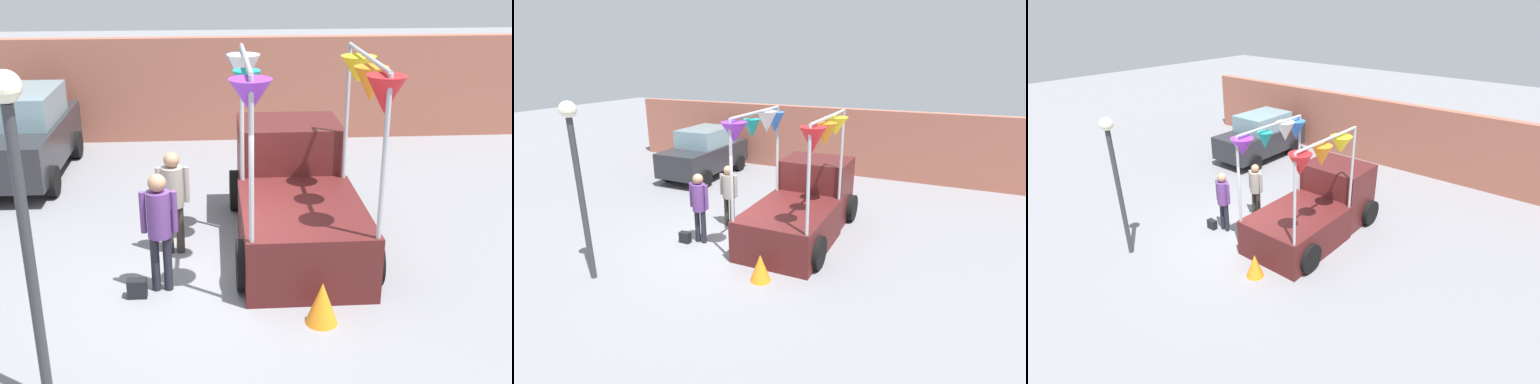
% 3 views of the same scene
% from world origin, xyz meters
% --- Properties ---
extents(ground_plane, '(60.00, 60.00, 0.00)m').
position_xyz_m(ground_plane, '(0.00, 0.00, 0.00)').
color(ground_plane, slate).
extents(vendor_truck, '(2.48, 4.15, 3.30)m').
position_xyz_m(vendor_truck, '(1.36, 1.46, 0.92)').
color(vendor_truck, '#4C1919').
rests_on(vendor_truck, ground).
extents(parked_car, '(1.88, 4.00, 1.88)m').
position_xyz_m(parked_car, '(-4.05, 4.99, 0.94)').
color(parked_car, '#26262B').
rests_on(parked_car, ground).
extents(person_customer, '(0.53, 0.34, 1.80)m').
position_xyz_m(person_customer, '(-0.78, -0.20, 1.10)').
color(person_customer, black).
rests_on(person_customer, ground).
extents(person_vendor, '(0.53, 0.34, 1.73)m').
position_xyz_m(person_vendor, '(-0.65, 1.02, 1.05)').
color(person_vendor, '#2D2823').
rests_on(person_vendor, ground).
extents(handbag, '(0.28, 0.16, 0.28)m').
position_xyz_m(handbag, '(-1.13, -0.40, 0.14)').
color(handbag, black).
rests_on(handbag, ground).
extents(street_lamp, '(0.32, 0.32, 3.70)m').
position_xyz_m(street_lamp, '(-1.88, -2.62, 2.44)').
color(street_lamp, '#333338').
rests_on(street_lamp, ground).
extents(brick_boundary_wall, '(18.00, 0.36, 2.60)m').
position_xyz_m(brick_boundary_wall, '(0.00, 7.60, 1.30)').
color(brick_boundary_wall, '#9E5947').
rests_on(brick_boundary_wall, ground).
extents(folded_kite_bundle_tangerine, '(0.52, 0.52, 0.60)m').
position_xyz_m(folded_kite_bundle_tangerine, '(1.41, -1.24, 0.30)').
color(folded_kite_bundle_tangerine, orange).
rests_on(folded_kite_bundle_tangerine, ground).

